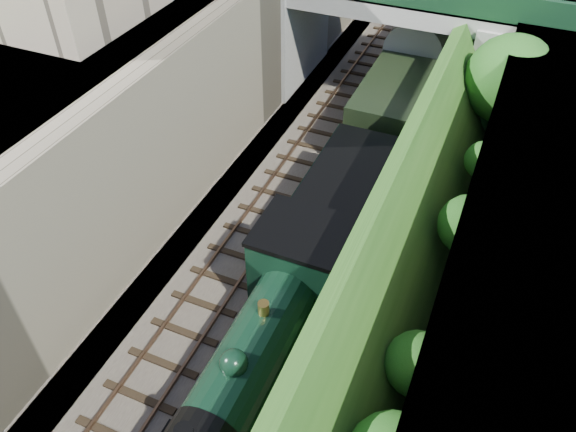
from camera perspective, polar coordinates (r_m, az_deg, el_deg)
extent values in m
cube|color=#473F38|center=(28.43, 8.04, 8.37)|extent=(10.00, 90.00, 0.20)
cube|color=#756B56|center=(28.40, -2.36, 16.61)|extent=(1.00, 90.00, 7.00)
cube|color=#262628|center=(29.95, -8.73, 17.57)|extent=(6.00, 90.00, 7.00)
cube|color=#1E4714|center=(26.51, 19.09, 10.34)|extent=(4.02, 90.00, 6.36)
sphere|color=#194C14|center=(14.55, 13.10, -14.48)|extent=(1.69, 1.69, 1.69)
sphere|color=#194C14|center=(17.60, 8.52, -12.95)|extent=(1.30, 1.30, 1.30)
sphere|color=#194C14|center=(17.71, 17.88, -0.88)|extent=(1.87, 1.87, 1.87)
sphere|color=#194C14|center=(20.80, 19.27, 5.37)|extent=(1.36, 1.36, 1.36)
sphere|color=#194C14|center=(25.72, 15.02, 5.64)|extent=(2.12, 2.12, 2.12)
sphere|color=#194C14|center=(25.67, 18.66, 9.59)|extent=(1.76, 1.76, 1.76)
sphere|color=#194C14|center=(28.07, 20.32, 13.02)|extent=(1.25, 1.25, 1.25)
sphere|color=#194C14|center=(32.31, 21.13, 16.19)|extent=(2.22, 2.22, 2.22)
sphere|color=#194C14|center=(34.00, 22.05, 17.83)|extent=(1.72, 1.72, 1.72)
sphere|color=#194C14|center=(38.06, 19.96, 17.42)|extent=(1.50, 1.50, 1.50)
cube|color=black|center=(28.82, 4.23, 9.52)|extent=(2.50, 90.00, 0.07)
cube|color=brown|center=(28.97, 2.89, 9.99)|extent=(0.08, 90.00, 0.14)
cube|color=brown|center=(28.59, 5.61, 9.36)|extent=(0.08, 90.00, 0.14)
cube|color=black|center=(28.14, 10.41, 8.02)|extent=(2.50, 90.00, 0.07)
cube|color=brown|center=(28.21, 9.03, 8.53)|extent=(0.08, 90.00, 0.14)
cube|color=brown|center=(27.98, 11.86, 7.82)|extent=(0.08, 90.00, 0.14)
cube|color=gray|center=(32.00, 0.86, 18.38)|extent=(1.40, 6.40, 5.70)
cube|color=gray|center=(30.00, 20.71, 14.03)|extent=(2.40, 6.40, 5.70)
cylinder|color=black|center=(25.76, 20.19, 7.74)|extent=(0.30, 0.30, 4.40)
sphere|color=#194C14|center=(24.51, 21.63, 12.74)|extent=(3.60, 3.60, 3.60)
sphere|color=#194C14|center=(25.50, 22.60, 12.04)|extent=(2.40, 2.40, 2.40)
cube|color=black|center=(17.52, -3.65, -17.82)|extent=(2.40, 8.40, 0.60)
cube|color=black|center=(17.53, -2.26, -14.34)|extent=(2.70, 10.00, 0.35)
cylinder|color=black|center=(16.05, -3.62, -13.92)|extent=(1.90, 5.60, 1.90)
sphere|color=black|center=(14.75, -5.54, -14.66)|extent=(0.76, 0.76, 0.76)
cylinder|color=#A57F33|center=(15.59, -2.49, -9.43)|extent=(0.32, 0.32, 0.50)
cube|color=black|center=(17.99, 1.40, -4.92)|extent=(2.75, 2.40, 2.80)
cube|color=black|center=(16.96, 1.47, -1.57)|extent=(2.85, 2.50, 0.15)
cube|color=black|center=(22.40, 5.56, -0.95)|extent=(2.30, 6.00, 0.50)
cube|color=black|center=(22.23, 5.61, -0.48)|extent=(2.60, 6.00, 0.50)
cube|color=black|center=(21.45, 5.82, 1.89)|extent=(2.70, 6.00, 2.40)
cube|color=black|center=(20.67, 6.05, 4.55)|extent=(2.50, 5.60, 0.20)
cube|color=black|center=(32.59, 13.00, 12.98)|extent=(2.30, 17.00, 0.40)
cube|color=black|center=(32.48, 13.06, 13.36)|extent=(2.50, 17.00, 0.50)
cube|color=black|center=(31.82, 13.49, 15.73)|extent=(2.80, 18.00, 2.70)
cube|color=slate|center=(31.21, 13.94, 18.19)|extent=(2.90, 18.00, 0.50)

